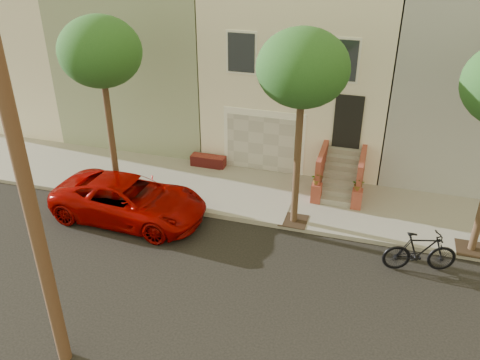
% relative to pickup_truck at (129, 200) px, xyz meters
% --- Properties ---
extents(ground, '(90.00, 90.00, 0.00)m').
position_rel_pickup_truck_xyz_m(ground, '(4.37, -2.70, -0.72)').
color(ground, black).
rests_on(ground, ground).
extents(sidewalk, '(40.00, 3.70, 0.15)m').
position_rel_pickup_truck_xyz_m(sidewalk, '(4.37, 2.65, -0.65)').
color(sidewalk, gray).
rests_on(sidewalk, ground).
extents(house_row, '(33.10, 11.70, 7.00)m').
position_rel_pickup_truck_xyz_m(house_row, '(4.37, 8.49, 2.92)').
color(house_row, beige).
rests_on(house_row, sidewalk).
extents(tree_left, '(2.70, 2.57, 6.30)m').
position_rel_pickup_truck_xyz_m(tree_left, '(-1.13, 1.20, 4.53)').
color(tree_left, '#2D2116').
rests_on(tree_left, sidewalk).
extents(tree_mid, '(2.70, 2.57, 6.30)m').
position_rel_pickup_truck_xyz_m(tree_mid, '(5.37, 1.20, 4.53)').
color(tree_mid, '#2D2116').
rests_on(tree_mid, sidewalk).
extents(pickup_truck, '(5.28, 2.59, 1.44)m').
position_rel_pickup_truck_xyz_m(pickup_truck, '(0.00, 0.00, 0.00)').
color(pickup_truck, '#8F0300').
rests_on(pickup_truck, ground).
extents(motorcycle, '(2.19, 1.12, 1.27)m').
position_rel_pickup_truck_xyz_m(motorcycle, '(9.28, -0.10, -0.09)').
color(motorcycle, black).
rests_on(motorcycle, ground).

